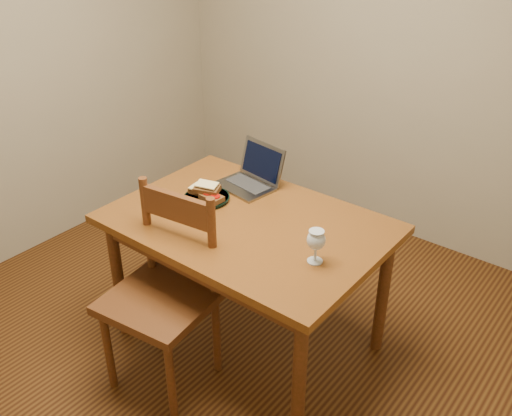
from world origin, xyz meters
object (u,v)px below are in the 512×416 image
Objects in this scene: table at (248,235)px; milk_glass at (316,246)px; laptop at (253,175)px; chair at (162,287)px; plate at (207,198)px.

milk_glass is at bearing -11.42° from table.
chair is at bearing -76.61° from laptop.
chair is 1.57× the size of laptop.
table is 0.48m from chair.
plate is at bearing -96.28° from laptop.
plate reaches higher than table.
chair is 0.74m from milk_glass.
milk_glass is 0.48× the size of laptop.
plate is 1.51× the size of milk_glass.
milk_glass is (0.73, -0.12, 0.07)m from plate.
table is 5.55× the size of plate.
plate is at bearing 170.81° from milk_glass.
laptop is at bearing 148.54° from milk_glass.
chair is 0.53m from plate.
table is 0.41m from laptop.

